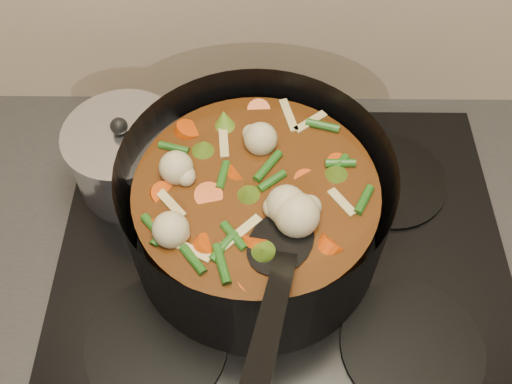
{
  "coord_description": "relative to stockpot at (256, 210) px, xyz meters",
  "views": [
    {
      "loc": [
        -0.03,
        1.55,
        1.63
      ],
      "look_at": [
        -0.04,
        1.95,
        1.05
      ],
      "focal_mm": 40.0,
      "sensor_mm": 36.0,
      "label": 1
    }
  ],
  "objects": [
    {
      "name": "stovetop",
      "position": [
        0.04,
        -0.02,
        -0.09
      ],
      "size": [
        0.62,
        0.54,
        0.03
      ],
      "color": "black",
      "rests_on": "counter"
    },
    {
      "name": "counter",
      "position": [
        0.04,
        -0.02,
        -0.55
      ],
      "size": [
        2.64,
        0.64,
        0.91
      ],
      "color": "brown",
      "rests_on": "ground"
    },
    {
      "name": "stockpot",
      "position": [
        0.0,
        0.0,
        0.0
      ],
      "size": [
        0.44,
        0.51,
        0.25
      ],
      "rotation": [
        0.0,
        0.0,
        -0.38
      ],
      "color": "black",
      "rests_on": "stovetop"
    },
    {
      "name": "saucepan",
      "position": [
        -0.19,
        0.1,
        -0.02
      ],
      "size": [
        0.16,
        0.16,
        0.14
      ],
      "rotation": [
        0.0,
        0.0,
        0.1
      ],
      "color": "silver",
      "rests_on": "stovetop"
    }
  ]
}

